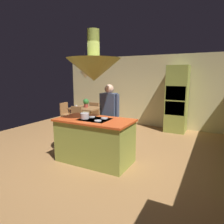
# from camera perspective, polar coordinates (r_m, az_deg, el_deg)

# --- Properties ---
(ground) EXTENTS (8.16, 8.16, 0.00)m
(ground) POSITION_cam_1_polar(r_m,az_deg,el_deg) (4.69, -3.44, -12.81)
(ground) COLOR #9E7042
(wall_back) EXTENTS (6.80, 0.10, 2.55)m
(wall_back) POSITION_cam_1_polar(r_m,az_deg,el_deg) (7.50, 10.24, 5.86)
(wall_back) COLOR beige
(wall_back) RESTS_ON ground
(kitchen_island) EXTENTS (1.63, 0.88, 0.95)m
(kitchen_island) POSITION_cam_1_polar(r_m,az_deg,el_deg) (4.36, -4.87, -8.01)
(kitchen_island) COLOR #939E42
(kitchen_island) RESTS_ON ground
(oven_tower) EXTENTS (0.66, 0.62, 2.16)m
(oven_tower) POSITION_cam_1_polar(r_m,az_deg,el_deg) (6.86, 17.95, 3.49)
(oven_tower) COLOR #939E42
(oven_tower) RESTS_ON ground
(dining_table) EXTENTS (0.99, 0.81, 0.76)m
(dining_table) POSITION_cam_1_polar(r_m,az_deg,el_deg) (6.94, -7.44, 0.35)
(dining_table) COLOR olive
(dining_table) RESTS_ON ground
(person_at_island) EXTENTS (0.53, 0.22, 1.64)m
(person_at_island) POSITION_cam_1_polar(r_m,az_deg,el_deg) (4.85, -0.79, -0.39)
(person_at_island) COLOR tan
(person_at_island) RESTS_ON ground
(range_hood) EXTENTS (1.10, 1.10, 1.00)m
(range_hood) POSITION_cam_1_polar(r_m,az_deg,el_deg) (4.14, -5.20, 12.30)
(range_hood) COLOR #939E42
(pendant_light_over_table) EXTENTS (0.32, 0.32, 0.82)m
(pendant_light_over_table) POSITION_cam_1_polar(r_m,az_deg,el_deg) (6.83, -7.69, 10.43)
(pendant_light_over_table) COLOR beige
(chair_facing_island) EXTENTS (0.40, 0.40, 0.87)m
(chair_facing_island) POSITION_cam_1_polar(r_m,az_deg,el_deg) (6.47, -10.60, -1.76)
(chair_facing_island) COLOR olive
(chair_facing_island) RESTS_ON ground
(chair_by_back_wall) EXTENTS (0.40, 0.40, 0.87)m
(chair_by_back_wall) POSITION_cam_1_polar(r_m,az_deg,el_deg) (7.48, -4.66, 0.01)
(chair_by_back_wall) COLOR olive
(chair_by_back_wall) RESTS_ON ground
(chair_at_corner) EXTENTS (0.40, 0.40, 0.87)m
(chair_at_corner) POSITION_cam_1_polar(r_m,az_deg,el_deg) (7.49, -12.89, -0.20)
(chair_at_corner) COLOR olive
(chair_at_corner) RESTS_ON ground
(potted_plant_on_table) EXTENTS (0.20, 0.20, 0.30)m
(potted_plant_on_table) POSITION_cam_1_polar(r_m,az_deg,el_deg) (6.93, -7.43, 2.69)
(potted_plant_on_table) COLOR #99382D
(potted_plant_on_table) RESTS_ON dining_table
(cup_on_table) EXTENTS (0.07, 0.07, 0.09)m
(cup_on_table) POSITION_cam_1_polar(r_m,az_deg,el_deg) (6.89, -10.12, 1.54)
(cup_on_table) COLOR white
(cup_on_table) RESTS_ON dining_table
(cooking_pot_on_cooktop) EXTENTS (0.18, 0.18, 0.12)m
(cooking_pot_on_cooktop) POSITION_cam_1_polar(r_m,az_deg,el_deg) (4.21, -7.78, -1.11)
(cooking_pot_on_cooktop) COLOR #B2B2B7
(cooking_pot_on_cooktop) RESTS_ON kitchen_island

